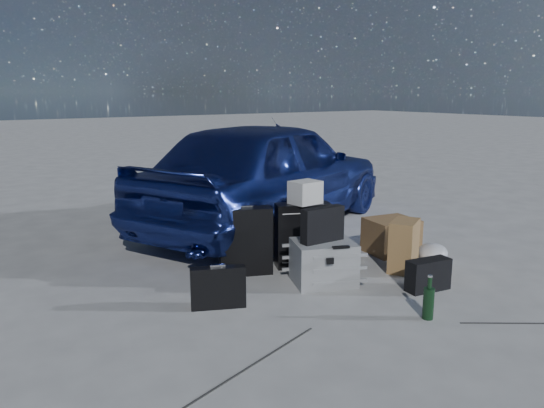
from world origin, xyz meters
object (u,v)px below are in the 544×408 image
Objects in this scene: car at (269,173)px; duffel_bag at (283,236)px; suitcase_left at (246,241)px; green_bottle at (429,298)px; pelican_case at (323,262)px; suitcase_right at (303,235)px; briefcase at (218,288)px; cardboard_box at (391,236)px.

car is 1.19m from duffel_bag.
suitcase_left reaches higher than duffel_bag.
pelican_case is at bearing 98.92° from green_bottle.
suitcase_right is (-0.57, -1.39, -0.35)m from car.
car reaches higher than suitcase_right.
duffel_bag is (1.17, 0.82, 0.03)m from briefcase.
briefcase is at bearing -136.46° from suitcase_right.
suitcase_right is at bearing 96.10° from pelican_case.
suitcase_left is 1.55m from cardboard_box.
suitcase_right reaches higher than duffel_bag.
suitcase_left is at bearing 66.72° from briefcase.
car is 8.30× the size of cardboard_box.
pelican_case is 1.14m from cardboard_box.
cardboard_box is (2.08, 0.25, 0.01)m from briefcase.
duffel_bag is at bearing 128.65° from car.
car is at bearing 70.93° from suitcase_left.
duffel_bag is at bearing 103.39° from suitcase_right.
car reaches higher than green_bottle.
suitcase_left is at bearing -152.21° from duffel_bag.
car reaches higher than pelican_case.
cardboard_box is at bearing 52.78° from green_bottle.
pelican_case is at bearing 21.65° from briefcase.
duffel_bag reaches higher than briefcase.
suitcase_left is 0.80× the size of duffel_bag.
suitcase_right is at bearing 44.11° from briefcase.
suitcase_left is 1.01× the size of suitcase_right.
pelican_case is at bearing 134.95° from car.
suitcase_right is at bearing 133.36° from car.
briefcase is 2.09m from cardboard_box.
briefcase is 1.42m from duffel_bag.
briefcase is (-0.97, 0.03, -0.02)m from pelican_case.
briefcase is at bearing -114.94° from suitcase_left.
suitcase_right is at bearing 170.63° from cardboard_box.
duffel_bag is 1.62× the size of cardboard_box.
suitcase_left is at bearing 110.34° from green_bottle.
suitcase_left is (-1.11, -1.27, -0.35)m from car.
car is 2.89m from green_bottle.
suitcase_left is at bearing -169.01° from suitcase_right.
briefcase is at bearing 112.82° from car.
green_bottle is at bearing -18.06° from briefcase.
suitcase_left is at bearing 114.66° from car.
car reaches higher than duffel_bag.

